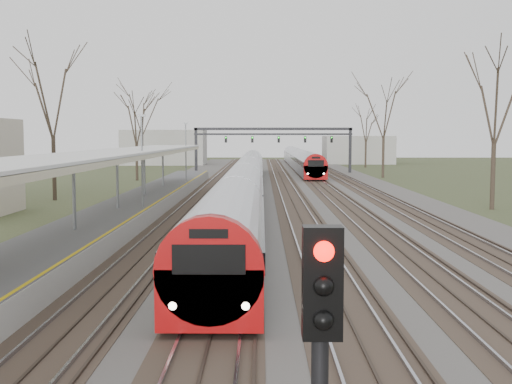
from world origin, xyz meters
The scene contains 9 objects.
track_bed centered at (0.26, 55.00, 0.06)m, with size 24.00×160.00×0.22m.
platform centered at (-9.05, 37.50, 0.50)m, with size 3.50×69.00×1.00m, color #9E9B93.
canopy centered at (-9.05, 32.99, 3.93)m, with size 4.10×50.00×3.11m.
signal_gantry centered at (0.29, 84.99, 4.91)m, with size 21.00×0.59×6.08m.
tree_west_far centered at (-17.00, 48.00, 8.02)m, with size 5.50×5.50×11.33m.
tree_east_far centered at (14.00, 42.00, 7.29)m, with size 5.00×5.00×10.30m.
train_near centered at (-2.50, 51.65, 1.48)m, with size 2.62×75.21×3.05m.
train_far centered at (4.50, 97.61, 1.48)m, with size 2.62×60.21×3.05m.
signal_post centered at (-0.75, 5.27, 2.72)m, with size 0.35×0.45×4.10m.
Camera 1 is at (-1.28, -0.34, 4.88)m, focal length 45.00 mm.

